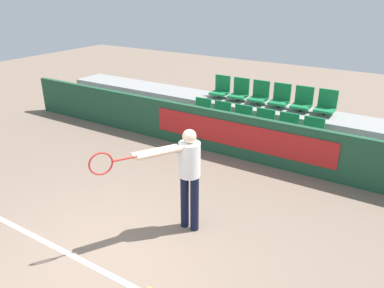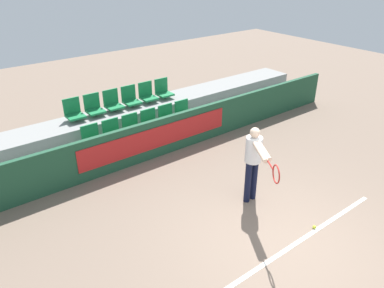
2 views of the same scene
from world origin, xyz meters
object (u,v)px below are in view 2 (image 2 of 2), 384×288
Objects in this scene: stadium_chair_0 at (92,139)px; stadium_chair_6 at (74,112)px; stadium_chair_5 at (184,113)px; stadium_chair_11 at (163,90)px; stadium_chair_1 at (113,133)px; stadium_chair_8 at (113,103)px; stadium_chair_3 at (150,122)px; stadium_chair_2 at (132,128)px; stadium_chair_10 at (147,94)px; tennis_player at (254,158)px; stadium_chair_9 at (130,98)px; tennis_ball at (314,227)px; stadium_chair_7 at (94,107)px; stadium_chair_4 at (167,117)px.

stadium_chair_6 reaches higher than stadium_chair_0.
stadium_chair_5 is 1.08m from stadium_chair_11.
stadium_chair_8 reaches higher than stadium_chair_1.
stadium_chair_2 is at bearing 180.00° from stadium_chair_3.
stadium_chair_10 is 1.00× the size of stadium_chair_11.
tennis_player is (0.19, -3.55, 0.42)m from stadium_chair_3.
stadium_chair_6 reaches higher than stadium_chair_5.
stadium_chair_6 is 1.00× the size of stadium_chair_9.
stadium_chair_10 is (0.55, 0.00, 0.00)m from stadium_chair_9.
stadium_chair_11 is (1.09, 1.01, 0.38)m from stadium_chair_3.
stadium_chair_0 is 8.60× the size of tennis_ball.
stadium_chair_7 is 1.00× the size of stadium_chair_8.
stadium_chair_11 is (2.74, 0.00, 0.00)m from stadium_chair_6.
tennis_player is (1.28, -3.55, 0.42)m from stadium_chair_1.
tennis_player reaches higher than tennis_ball.
stadium_chair_8 is 4.62m from tennis_player.
stadium_chair_5 is (1.09, 0.00, 0.00)m from stadium_chair_3.
stadium_chair_11 is (1.64, 0.00, 0.00)m from stadium_chair_8.
tennis_player reaches higher than stadium_chair_9.
stadium_chair_7 is 1.09m from stadium_chair_9.
tennis_player is 1.70m from tennis_ball.
tennis_ball is at bearing -71.64° from stadium_chair_1.
stadium_chair_1 is 1.64m from stadium_chair_4.
tennis_ball is (1.62, -5.89, -0.95)m from stadium_chair_7.
stadium_chair_9 is 5.99m from tennis_ball.
tennis_ball is (1.07, -4.88, -0.57)m from stadium_chair_2.
stadium_chair_4 is 0.55m from stadium_chair_5.
stadium_chair_1 is at bearing -61.54° from stadium_chair_6.
stadium_chair_3 is 1.09m from stadium_chair_5.
stadium_chair_4 is at bearing -118.46° from stadium_chair_11.
stadium_chair_11 is 4.65m from tennis_player.
stadium_chair_8 reaches higher than tennis_ball.
tennis_player is at bearing -94.47° from stadium_chair_10.
stadium_chair_6 is at bearing 137.31° from stadium_chair_2.
stadium_chair_11 is at bearing 0.00° from stadium_chair_7.
stadium_chair_0 is 2.94m from stadium_chair_11.
stadium_chair_6 is 2.74m from stadium_chair_11.
stadium_chair_9 is (1.09, 0.00, 0.00)m from stadium_chair_7.
stadium_chair_0 is at bearing -118.46° from stadium_chair_7.
stadium_chair_4 is 1.21m from stadium_chair_9.
stadium_chair_6 is (-1.64, 1.01, 0.38)m from stadium_chair_3.
stadium_chair_6 is 1.00× the size of stadium_chair_8.
stadium_chair_0 is 1.96m from stadium_chair_9.
tennis_player is 24.94× the size of tennis_ball.
tennis_ball is at bearing -90.24° from stadium_chair_4.
stadium_chair_1 is 2.44m from stadium_chair_11.
tennis_player is (-0.90, -4.56, 0.05)m from stadium_chair_11.
stadium_chair_9 is at bearing 122.57° from tennis_player.
tennis_ball is (1.07, -5.89, -0.95)m from stadium_chair_8.
stadium_chair_7 is 0.55m from stadium_chair_8.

